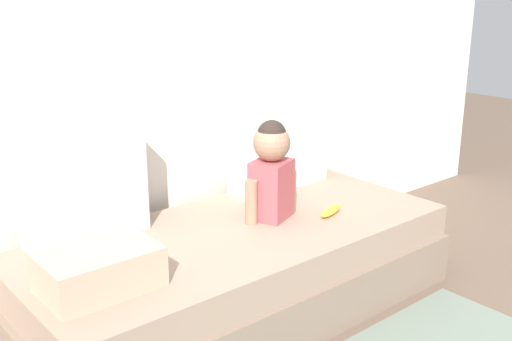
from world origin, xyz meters
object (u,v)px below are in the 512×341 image
throw_pillow_right (279,141)px  banana (331,211)px  throw_pillow_left (83,183)px  couch (238,271)px  toddler (272,168)px  folded_blanket (99,269)px

throw_pillow_right → banana: (-0.10, -0.48, -0.23)m
throw_pillow_left → couch: bearing=-31.6°
toddler → folded_blanket: (-0.92, -0.13, -0.16)m
couch → banana: 0.51m
throw_pillow_left → folded_blanket: size_ratio=1.28×
toddler → throw_pillow_right: bearing=43.7°
throw_pillow_right → toddler: bearing=-136.3°
throw_pillow_left → banana: size_ratio=3.02×
throw_pillow_left → banana: 1.12m
couch → banana: (0.44, -0.14, 0.22)m
throw_pillow_left → toddler: size_ratio=1.12×
throw_pillow_right → toddler: throw_pillow_right is taller
throw_pillow_left → banana: throw_pillow_left is taller
banana → toddler: bearing=145.8°
throw_pillow_right → banana: throw_pillow_right is taller
couch → throw_pillow_left: 0.78m
toddler → banana: 0.35m
throw_pillow_right → banana: size_ratio=3.33×
throw_pillow_right → banana: bearing=-102.2°
banana → folded_blanket: folded_blanket is taller
toddler → folded_blanket: 0.94m
toddler → folded_blanket: size_ratio=1.14×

